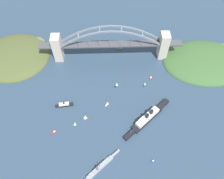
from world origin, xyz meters
TOP-DOWN VIEW (x-y plane):
  - ground_plane at (0.00, 0.00)m, footprint 1400.00×1400.00m
  - harbor_arch_bridge at (-0.00, 0.00)m, footprint 252.29×19.66m
  - headland_west_shore at (-173.90, 17.06)m, footprint 154.02×113.21m
  - headland_east_shore at (177.69, -7.43)m, footprint 130.81×125.14m
  - ocean_liner at (-52.77, 133.20)m, footprint 77.83×70.38m
  - naval_cruiser at (20.85, 206.02)m, footprint 57.13×50.01m
  - harbor_ferry_steamer at (77.32, 103.88)m, footprint 29.29×8.76m
  - seaplane_taxiing_near_bridge at (47.81, -32.02)m, footprint 10.40×7.73m
  - seaplane_second_in_formation at (-17.80, -21.91)m, footprint 9.24×10.70m
  - small_boat_0 at (88.75, 150.22)m, footprint 8.44×8.89m
  - small_boat_1 at (42.98, 128.04)m, footprint 10.79×6.75m
  - small_boat_2 at (-8.22, 66.91)m, footprint 7.36×8.37m
  - small_boat_3 at (-56.34, 66.67)m, footprint 5.69×6.53m
  - small_boat_4 at (8.47, 103.72)m, footprint 7.28×7.92m
  - small_boat_5 at (-53.20, 198.54)m, footprint 8.13×6.03m
  - small_boat_6 at (-69.04, 51.43)m, footprint 6.25×12.08m
  - small_boat_7 at (58.42, 139.03)m, footprint 7.96×6.25m
  - channel_marker_buoy at (-26.43, 37.41)m, footprint 2.20×2.20m

SIDE VIEW (x-z plane):
  - ground_plane at x=0.00m, z-range 0.00..0.00m
  - headland_west_shore at x=-173.90m, z-range -13.12..13.12m
  - headland_east_shore at x=177.69m, z-range -13.44..13.44m
  - small_boat_5 at x=-53.20m, z-range -0.27..1.64m
  - small_boat_6 at x=-69.04m, z-range -0.29..1.72m
  - small_boat_0 at x=88.75m, z-range -0.33..1.83m
  - channel_marker_buoy at x=-26.43m, z-range -0.26..2.49m
  - seaplane_second_in_formation at x=-17.80m, z-range -0.44..4.38m
  - seaplane_taxiing_near_bridge at x=47.81m, z-range -0.43..4.54m
  - harbor_ferry_steamer at x=77.32m, z-range -1.59..6.76m
  - naval_cruiser at x=20.85m, z-range -5.43..10.84m
  - small_boat_3 at x=-56.34m, z-range -0.30..7.40m
  - small_boat_4 at x=8.47m, z-range -0.22..8.00m
  - small_boat_2 at x=-8.22m, z-range -0.33..8.82m
  - small_boat_1 at x=42.98m, z-range -0.34..9.37m
  - small_boat_7 at x=58.42m, z-range -0.40..9.54m
  - ocean_liner at x=-52.77m, z-range -3.93..14.57m
  - harbor_arch_bridge at x=0.00m, z-range -5.25..63.31m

